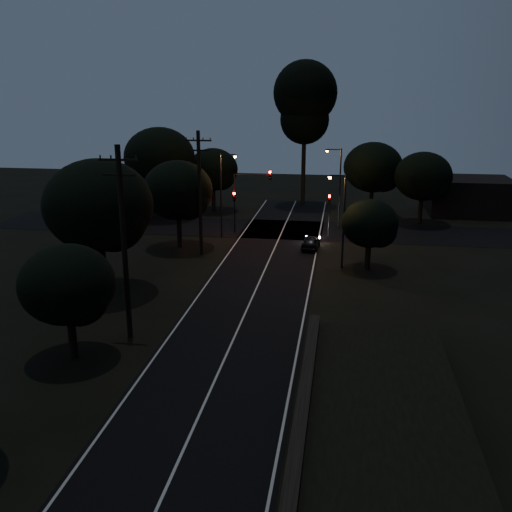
% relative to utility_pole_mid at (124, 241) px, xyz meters
% --- Properties ---
extents(road_surface, '(60.00, 70.00, 0.03)m').
position_rel_utility_pole_mid_xyz_m(road_surface, '(6.00, 16.12, -5.73)').
color(road_surface, black).
rests_on(road_surface, ground).
extents(retaining_wall, '(6.93, 26.00, 1.60)m').
position_rel_utility_pole_mid_xyz_m(retaining_wall, '(13.74, -12.00, -5.12)').
color(retaining_wall, black).
rests_on(retaining_wall, ground).
extents(utility_pole_mid, '(2.20, 0.30, 11.00)m').
position_rel_utility_pole_mid_xyz_m(utility_pole_mid, '(0.00, 0.00, 0.00)').
color(utility_pole_mid, black).
rests_on(utility_pole_mid, ground).
extents(utility_pole_far, '(2.20, 0.30, 10.50)m').
position_rel_utility_pole_mid_xyz_m(utility_pole_far, '(0.00, 17.00, -0.25)').
color(utility_pole_far, black).
rests_on(utility_pole_far, ground).
extents(tree_left_b, '(4.92, 4.92, 6.25)m').
position_rel_utility_pole_mid_xyz_m(tree_left_b, '(-1.83, -3.10, -1.69)').
color(tree_left_b, black).
rests_on(tree_left_b, ground).
extents(tree_left_c, '(7.40, 7.40, 9.35)m').
position_rel_utility_pole_mid_xyz_m(tree_left_c, '(-4.24, 6.85, 0.31)').
color(tree_left_c, black).
rests_on(tree_left_c, ground).
extents(tree_left_d, '(6.15, 6.15, 7.80)m').
position_rel_utility_pole_mid_xyz_m(tree_left_d, '(-2.28, 18.88, -0.68)').
color(tree_left_d, black).
rests_on(tree_left_d, ground).
extents(tree_far_nw, '(5.69, 5.69, 7.21)m').
position_rel_utility_pole_mid_xyz_m(tree_far_nw, '(-2.80, 34.88, -1.07)').
color(tree_far_nw, black).
rests_on(tree_far_nw, ground).
extents(tree_far_w, '(7.67, 7.67, 9.78)m').
position_rel_utility_pole_mid_xyz_m(tree_far_w, '(-7.73, 30.84, 0.62)').
color(tree_far_w, black).
rests_on(tree_far_w, ground).
extents(tree_far_ne, '(6.45, 6.45, 8.16)m').
position_rel_utility_pole_mid_xyz_m(tree_far_ne, '(15.23, 34.87, -0.46)').
color(tree_far_ne, black).
rests_on(tree_far_ne, ground).
extents(tree_far_e, '(5.92, 5.92, 7.51)m').
position_rel_utility_pole_mid_xyz_m(tree_far_e, '(20.21, 31.88, -0.88)').
color(tree_far_e, black).
rests_on(tree_far_e, ground).
extents(tree_right_a, '(4.42, 4.42, 5.62)m').
position_rel_utility_pole_mid_xyz_m(tree_right_a, '(14.16, 14.91, -2.10)').
color(tree_right_a, black).
rests_on(tree_right_a, ground).
extents(tall_pine, '(7.46, 7.46, 16.95)m').
position_rel_utility_pole_mid_xyz_m(tall_pine, '(7.00, 40.00, 6.49)').
color(tall_pine, black).
rests_on(tall_pine, ground).
extents(building_left, '(10.00, 8.00, 4.40)m').
position_rel_utility_pole_mid_xyz_m(building_left, '(-14.00, 37.00, -3.54)').
color(building_left, black).
rests_on(building_left, ground).
extents(building_right, '(9.00, 7.00, 4.00)m').
position_rel_utility_pole_mid_xyz_m(building_right, '(26.00, 38.00, -3.74)').
color(building_right, black).
rests_on(building_right, ground).
extents(signal_left, '(0.28, 0.35, 4.10)m').
position_rel_utility_pole_mid_xyz_m(signal_left, '(1.40, 24.99, -2.90)').
color(signal_left, black).
rests_on(signal_left, ground).
extents(signal_right, '(0.28, 0.35, 4.10)m').
position_rel_utility_pole_mid_xyz_m(signal_right, '(10.60, 24.99, -2.90)').
color(signal_right, black).
rests_on(signal_right, ground).
extents(signal_mast, '(3.70, 0.35, 6.25)m').
position_rel_utility_pole_mid_xyz_m(signal_mast, '(3.09, 24.99, -1.40)').
color(signal_mast, black).
rests_on(signal_mast, ground).
extents(streetlight_a, '(1.66, 0.26, 8.00)m').
position_rel_utility_pole_mid_xyz_m(streetlight_a, '(0.69, 23.00, -1.10)').
color(streetlight_a, black).
rests_on(streetlight_a, ground).
extents(streetlight_b, '(1.66, 0.26, 8.00)m').
position_rel_utility_pole_mid_xyz_m(streetlight_b, '(11.31, 29.00, -1.10)').
color(streetlight_b, black).
rests_on(streetlight_b, ground).
extents(streetlight_c, '(1.46, 0.26, 7.50)m').
position_rel_utility_pole_mid_xyz_m(streetlight_c, '(11.83, 15.00, -1.39)').
color(streetlight_c, black).
rests_on(streetlight_c, ground).
extents(car, '(1.66, 3.65, 1.22)m').
position_rel_utility_pole_mid_xyz_m(car, '(9.20, 20.33, -5.13)').
color(car, black).
rests_on(car, ground).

